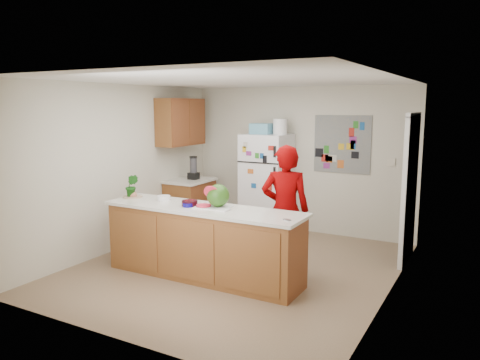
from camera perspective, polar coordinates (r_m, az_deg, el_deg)
The scene contains 26 objects.
floor at distance 6.47m, azimuth -0.49°, elevation -10.73°, with size 4.00×4.50×0.02m, color brown.
wall_back at distance 8.19m, azimuth 7.27°, elevation 2.47°, with size 4.00×0.02×2.50m, color beige.
wall_left at distance 7.35m, azimuth -14.31°, elevation 1.50°, with size 0.02×4.50×2.50m, color beige.
wall_right at distance 5.48m, azimuth 18.16°, elevation -1.19°, with size 0.02×4.50×2.50m, color beige.
ceiling at distance 6.10m, azimuth -0.52°, elevation 12.15°, with size 4.00×4.50×0.02m, color white.
doorway at distance 6.93m, azimuth 20.13°, elevation -1.14°, with size 0.03×0.85×2.04m, color black.
peninsula_base at distance 6.02m, azimuth -4.52°, elevation -7.77°, with size 2.60×0.62×0.88m, color brown.
peninsula_top at distance 5.91m, azimuth -4.58°, elevation -3.50°, with size 2.68×0.70×0.04m, color silver.
side_counter_base at distance 8.32m, azimuth -6.11°, elevation -3.13°, with size 0.60×0.80×0.86m, color brown.
side_counter_top at distance 8.24m, azimuth -6.16°, elevation -0.07°, with size 0.64×0.84×0.04m, color silver.
upper_cabinets at distance 8.17m, azimuth -7.24°, elevation 7.03°, with size 0.35×1.00×0.80m, color brown.
refrigerator at distance 8.08m, azimuth 3.25°, elevation -0.43°, with size 0.75×0.70×1.70m, color silver.
fridge_top_bin at distance 8.02m, azimuth 2.66°, elevation 6.26°, with size 0.35×0.28×0.18m, color #5999B2.
photo_collage at distance 7.89m, azimuth 12.34°, elevation 4.27°, with size 0.95×0.01×0.95m, color slate.
person at distance 6.05m, azimuth 5.53°, elevation -3.71°, with size 0.62×0.41×1.70m, color #6A0000.
blender_appliance at distance 8.22m, azimuth -5.69°, elevation 1.40°, with size 0.12×0.12×0.38m, color black.
cutting_board at distance 5.87m, azimuth -3.28°, elevation -3.30°, with size 0.44×0.33×0.01m, color white.
watermelon at distance 5.83m, azimuth -2.69°, elevation -1.90°, with size 0.28×0.28×0.28m, color #21591B.
watermelon_slice at distance 5.89m, azimuth -4.45°, elevation -3.11°, with size 0.19×0.19×0.02m, color red.
cherry_bowl at distance 5.98m, azimuth -6.16°, elevation -2.82°, with size 0.20×0.20×0.07m, color black.
white_bowl at distance 6.39m, azimuth -9.28°, elevation -2.16°, with size 0.17×0.17×0.06m, color silver.
cobalt_bowl at distance 5.94m, azimuth -6.33°, elevation -3.02°, with size 0.14×0.14×0.05m, color #0B055C.
plate at distance 6.67m, azimuth -12.95°, elevation -2.00°, with size 0.27×0.27×0.02m, color beige.
paper_towel at distance 5.69m, azimuth -2.18°, elevation -3.65°, with size 0.16×0.14×0.02m, color silver.
keys at distance 5.24m, azimuth 5.73°, elevation -4.85°, with size 0.09×0.04×0.01m, color slate.
potted_plant at distance 6.64m, azimuth -13.05°, elevation -0.71°, with size 0.18×0.14×0.32m, color #1D4715.
Camera 1 is at (2.98, -5.31, 2.19)m, focal length 35.00 mm.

